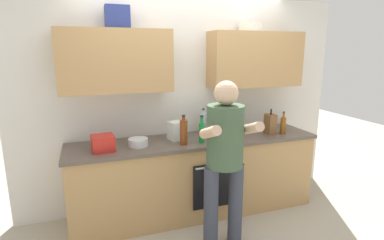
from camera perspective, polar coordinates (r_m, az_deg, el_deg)
ground_plane at (r=3.84m, az=0.70°, el=-16.55°), size 12.00×12.00×0.00m
back_wall_unit at (r=3.62m, az=-0.75°, el=6.68°), size 4.00×0.38×2.50m
counter at (r=3.64m, az=0.74°, el=-10.35°), size 2.84×0.67×0.90m
person_standing at (r=2.87m, az=6.14°, el=-6.09°), size 0.49×0.45×1.63m
bottle_hotsauce at (r=3.53m, az=5.19°, el=-1.94°), size 0.07×0.07×0.21m
bottle_vinegar at (r=3.25m, az=-1.56°, el=-2.23°), size 0.08×0.08×0.32m
bottle_juice at (r=3.56m, az=8.67°, el=-1.89°), size 0.07×0.07×0.23m
bottle_syrup at (r=3.84m, az=16.57°, el=-0.91°), size 0.06×0.06×0.27m
bottle_soda at (r=3.32m, az=1.82°, el=-2.16°), size 0.06×0.06×0.30m
bottle_water at (r=3.67m, az=2.10°, el=-0.64°), size 0.07×0.07×0.31m
cup_tea at (r=3.90m, az=9.01°, el=-1.27°), size 0.09×0.09×0.09m
mixing_bowl at (r=3.28m, az=-9.99°, el=-4.10°), size 0.21×0.21×0.08m
knife_block at (r=3.79m, az=14.36°, el=-0.71°), size 0.10×0.14×0.30m
potted_herb at (r=3.68m, az=7.18°, el=0.10°), size 0.21×0.21×0.30m
grocery_bag_crisps at (r=3.19m, az=-16.24°, el=-4.14°), size 0.23×0.22×0.16m
grocery_bag_produce at (r=3.45m, az=-2.95°, el=-1.98°), size 0.20×0.19×0.21m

